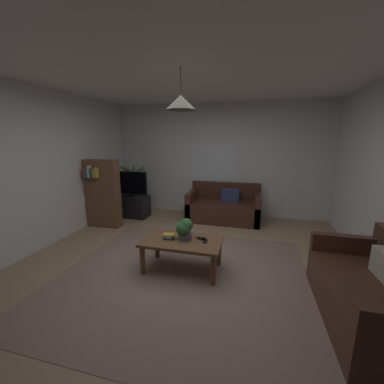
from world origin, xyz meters
TOP-DOWN VIEW (x-y plane):
  - floor at (0.00, 0.00)m, footprint 5.02×5.42m
  - rug at (0.00, -0.20)m, footprint 3.27×2.98m
  - wall_back at (0.00, 2.74)m, footprint 5.14×0.06m
  - wall_left at (-2.54, 0.00)m, footprint 0.06×5.42m
  - ceiling at (0.00, 0.00)m, footprint 5.02×5.42m
  - window_pane at (-0.10, 2.71)m, footprint 1.02×0.01m
  - couch_under_window at (0.24, 2.24)m, footprint 1.59×0.81m
  - couch_right_side at (2.05, -0.52)m, footprint 0.81×1.52m
  - coffee_table at (-0.05, -0.03)m, footprint 1.08×0.62m
  - book_on_table_0 at (-0.25, -0.04)m, footprint 0.14×0.11m
  - book_on_table_1 at (-0.24, -0.04)m, footprint 0.12×0.11m
  - book_on_table_2 at (-0.24, -0.04)m, footprint 0.17×0.13m
  - remote_on_table_0 at (0.25, 0.01)m, footprint 0.10×0.17m
  - remote_on_table_1 at (0.21, 0.04)m, footprint 0.16×0.12m
  - potted_plant_on_table at (-0.03, 0.00)m, footprint 0.23×0.22m
  - tv_stand at (-1.96, 1.96)m, footprint 0.90×0.44m
  - tv at (-1.96, 1.94)m, footprint 0.94×0.16m
  - potted_palm_corner at (-2.11, 2.47)m, footprint 0.87×0.77m
  - bookshelf_corner at (-2.15, 1.22)m, footprint 0.70×0.31m
  - pendant_lamp at (-0.05, -0.03)m, footprint 0.37×0.37m

SIDE VIEW (x-z plane):
  - floor at x=0.00m, z-range -0.02..0.00m
  - rug at x=0.00m, z-range 0.00..0.01m
  - tv_stand at x=-1.96m, z-range 0.00..0.50m
  - couch_under_window at x=0.24m, z-range -0.13..0.69m
  - couch_right_side at x=2.05m, z-range -0.13..0.69m
  - coffee_table at x=-0.05m, z-range 0.15..0.60m
  - remote_on_table_0 at x=0.25m, z-range 0.45..0.47m
  - remote_on_table_1 at x=0.21m, z-range 0.45..0.47m
  - book_on_table_0 at x=-0.25m, z-range 0.45..0.47m
  - book_on_table_1 at x=-0.24m, z-range 0.47..0.49m
  - book_on_table_2 at x=-0.24m, z-range 0.49..0.52m
  - potted_plant_on_table at x=-0.03m, z-range 0.45..0.75m
  - potted_palm_corner at x=-2.11m, z-range -0.02..1.23m
  - bookshelf_corner at x=-2.15m, z-range 0.02..1.42m
  - tv at x=-1.96m, z-range 0.51..1.09m
  - window_pane at x=-0.10m, z-range 0.57..1.66m
  - wall_back at x=0.00m, z-range 0.00..2.63m
  - wall_left at x=-2.54m, z-range 0.00..2.63m
  - pendant_lamp at x=-0.05m, z-range 1.98..2.47m
  - ceiling at x=0.00m, z-range 2.63..2.65m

